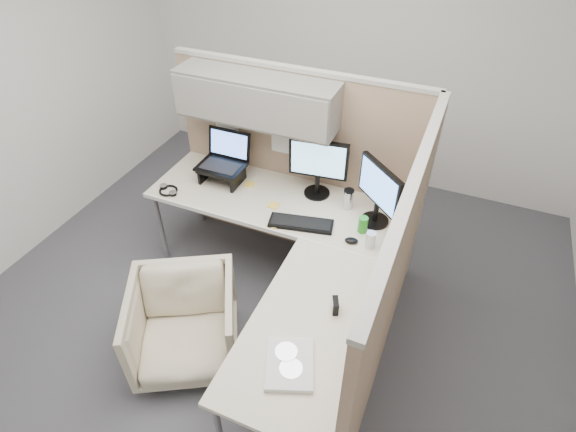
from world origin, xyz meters
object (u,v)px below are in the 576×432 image
at_px(office_chair, 184,322).
at_px(keyboard, 301,223).
at_px(desk, 284,246).
at_px(monitor_left, 318,164).

bearing_deg(office_chair, keyboard, 29.34).
distance_m(office_chair, keyboard, 1.04).
bearing_deg(desk, monitor_left, 88.30).
xyz_separation_m(office_chair, monitor_left, (0.48, 1.21, 0.65)).
distance_m(office_chair, monitor_left, 1.46).
height_order(office_chair, monitor_left, monitor_left).
relative_size(desk, keyboard, 4.39).
bearing_deg(office_chair, desk, 23.97).
bearing_deg(desk, office_chair, -127.14).
relative_size(monitor_left, keyboard, 1.02).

